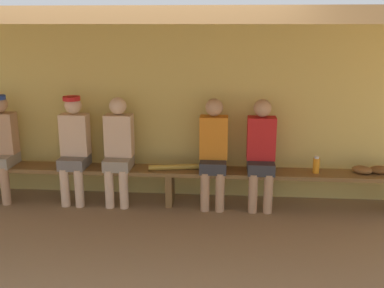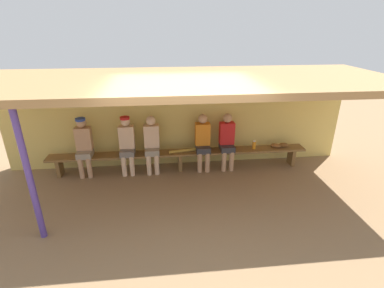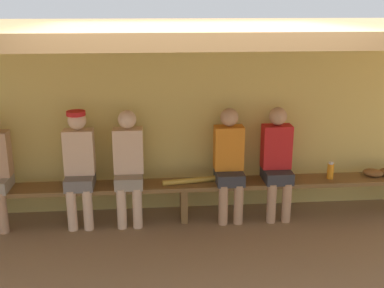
{
  "view_description": "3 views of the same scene",
  "coord_description": "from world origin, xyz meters",
  "px_view_note": "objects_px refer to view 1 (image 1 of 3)",
  "views": [
    {
      "loc": [
        0.72,
        -3.78,
        2.21
      ],
      "look_at": [
        0.3,
        1.28,
        0.86
      ],
      "focal_mm": 42.71,
      "sensor_mm": 36.0,
      "label": 1
    },
    {
      "loc": [
        -0.35,
        -4.53,
        3.23
      ],
      "look_at": [
        0.25,
        1.19,
        0.8
      ],
      "focal_mm": 26.78,
      "sensor_mm": 36.0,
      "label": 2
    },
    {
      "loc": [
        -0.37,
        -3.68,
        2.49
      ],
      "look_at": [
        0.08,
        1.32,
        1.0
      ],
      "focal_mm": 44.57,
      "sensor_mm": 36.0,
      "label": 3
    }
  ],
  "objects_px": {
    "player_middle": "(261,150)",
    "player_in_red": "(214,149)",
    "water_bottle_clear": "(316,165)",
    "baseball_glove_dark_brown": "(362,170)",
    "player_rightmost": "(118,147)",
    "player_in_blue": "(1,143)",
    "baseball_bat": "(185,167)",
    "bench": "(170,175)",
    "player_near_post": "(74,144)",
    "baseball_glove_worn": "(379,170)"
  },
  "relations": [
    {
      "from": "water_bottle_clear",
      "to": "baseball_glove_dark_brown",
      "type": "distance_m",
      "value": 0.55
    },
    {
      "from": "water_bottle_clear",
      "to": "baseball_bat",
      "type": "bearing_deg",
      "value": 179.76
    },
    {
      "from": "player_rightmost",
      "to": "baseball_glove_dark_brown",
      "type": "distance_m",
      "value": 2.97
    },
    {
      "from": "player_in_red",
      "to": "water_bottle_clear",
      "type": "height_order",
      "value": "player_in_red"
    },
    {
      "from": "water_bottle_clear",
      "to": "baseball_bat",
      "type": "height_order",
      "value": "water_bottle_clear"
    },
    {
      "from": "baseball_glove_worn",
      "to": "baseball_glove_dark_brown",
      "type": "height_order",
      "value": "same"
    },
    {
      "from": "baseball_glove_worn",
      "to": "bench",
      "type": "bearing_deg",
      "value": -0.28
    },
    {
      "from": "player_rightmost",
      "to": "player_middle",
      "type": "distance_m",
      "value": 1.75
    },
    {
      "from": "water_bottle_clear",
      "to": "baseball_bat",
      "type": "relative_size",
      "value": 0.23
    },
    {
      "from": "baseball_glove_worn",
      "to": "player_near_post",
      "type": "bearing_deg",
      "value": -0.6
    },
    {
      "from": "player_in_red",
      "to": "water_bottle_clear",
      "type": "xyz_separation_m",
      "value": [
        1.23,
        -0.01,
        -0.17
      ]
    },
    {
      "from": "bench",
      "to": "baseball_glove_worn",
      "type": "distance_m",
      "value": 2.53
    },
    {
      "from": "water_bottle_clear",
      "to": "baseball_bat",
      "type": "distance_m",
      "value": 1.58
    },
    {
      "from": "water_bottle_clear",
      "to": "baseball_glove_dark_brown",
      "type": "height_order",
      "value": "water_bottle_clear"
    },
    {
      "from": "player_middle",
      "to": "baseball_bat",
      "type": "xyz_separation_m",
      "value": [
        -0.92,
        -0.0,
        -0.24
      ]
    },
    {
      "from": "bench",
      "to": "water_bottle_clear",
      "type": "relative_size",
      "value": 28.94
    },
    {
      "from": "player_rightmost",
      "to": "baseball_glove_dark_brown",
      "type": "xyz_separation_m",
      "value": [
        2.96,
        0.02,
        -0.22
      ]
    },
    {
      "from": "water_bottle_clear",
      "to": "baseball_glove_worn",
      "type": "distance_m",
      "value": 0.76
    },
    {
      "from": "bench",
      "to": "player_in_blue",
      "type": "distance_m",
      "value": 2.17
    },
    {
      "from": "water_bottle_clear",
      "to": "baseball_bat",
      "type": "xyz_separation_m",
      "value": [
        -1.58,
        0.01,
        -0.06
      ]
    },
    {
      "from": "player_rightmost",
      "to": "player_near_post",
      "type": "xyz_separation_m",
      "value": [
        -0.56,
        0.0,
        0.02
      ]
    },
    {
      "from": "bench",
      "to": "baseball_glove_worn",
      "type": "relative_size",
      "value": 25.0
    },
    {
      "from": "player_rightmost",
      "to": "player_in_blue",
      "type": "bearing_deg",
      "value": 179.98
    },
    {
      "from": "player_in_blue",
      "to": "player_near_post",
      "type": "bearing_deg",
      "value": 0.0
    },
    {
      "from": "bench",
      "to": "water_bottle_clear",
      "type": "distance_m",
      "value": 1.78
    },
    {
      "from": "baseball_glove_dark_brown",
      "to": "player_rightmost",
      "type": "bearing_deg",
      "value": -147.0
    },
    {
      "from": "player_in_red",
      "to": "bench",
      "type": "bearing_deg",
      "value": -179.67
    },
    {
      "from": "bench",
      "to": "water_bottle_clear",
      "type": "xyz_separation_m",
      "value": [
        1.77,
        -0.01,
        0.17
      ]
    },
    {
      "from": "player_middle",
      "to": "water_bottle_clear",
      "type": "distance_m",
      "value": 0.68
    },
    {
      "from": "player_near_post",
      "to": "player_middle",
      "type": "bearing_deg",
      "value": -0.01
    },
    {
      "from": "player_rightmost",
      "to": "player_in_red",
      "type": "relative_size",
      "value": 1.0
    },
    {
      "from": "bench",
      "to": "baseball_glove_worn",
      "type": "xyz_separation_m",
      "value": [
        2.53,
        0.04,
        0.12
      ]
    },
    {
      "from": "player_in_blue",
      "to": "baseball_glove_dark_brown",
      "type": "relative_size",
      "value": 5.6
    },
    {
      "from": "baseball_glove_dark_brown",
      "to": "baseball_bat",
      "type": "bearing_deg",
      "value": -146.78
    },
    {
      "from": "player_near_post",
      "to": "water_bottle_clear",
      "type": "distance_m",
      "value": 2.97
    },
    {
      "from": "bench",
      "to": "player_in_blue",
      "type": "bearing_deg",
      "value": 179.9
    },
    {
      "from": "water_bottle_clear",
      "to": "baseball_glove_worn",
      "type": "xyz_separation_m",
      "value": [
        0.76,
        0.04,
        -0.05
      ]
    },
    {
      "from": "baseball_bat",
      "to": "player_middle",
      "type": "bearing_deg",
      "value": -9.29
    },
    {
      "from": "player_near_post",
      "to": "player_middle",
      "type": "distance_m",
      "value": 2.3
    },
    {
      "from": "player_rightmost",
      "to": "player_in_red",
      "type": "distance_m",
      "value": 1.17
    },
    {
      "from": "player_rightmost",
      "to": "baseball_glove_worn",
      "type": "relative_size",
      "value": 5.56
    },
    {
      "from": "water_bottle_clear",
      "to": "baseball_glove_dark_brown",
      "type": "bearing_deg",
      "value": 2.93
    },
    {
      "from": "player_middle",
      "to": "player_in_blue",
      "type": "xyz_separation_m",
      "value": [
        -3.25,
        0.0,
        0.02
      ]
    },
    {
      "from": "baseball_bat",
      "to": "baseball_glove_worn",
      "type": "bearing_deg",
      "value": -8.6
    },
    {
      "from": "player_near_post",
      "to": "baseball_bat",
      "type": "xyz_separation_m",
      "value": [
        1.38,
        -0.0,
        -0.25
      ]
    },
    {
      "from": "water_bottle_clear",
      "to": "player_in_blue",
      "type": "bearing_deg",
      "value": 179.85
    },
    {
      "from": "player_middle",
      "to": "player_in_red",
      "type": "bearing_deg",
      "value": 180.0
    },
    {
      "from": "bench",
      "to": "player_rightmost",
      "type": "distance_m",
      "value": 0.72
    },
    {
      "from": "player_near_post",
      "to": "player_middle",
      "type": "height_order",
      "value": "player_near_post"
    },
    {
      "from": "baseball_glove_worn",
      "to": "player_in_blue",
      "type": "bearing_deg",
      "value": -0.7
    }
  ]
}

